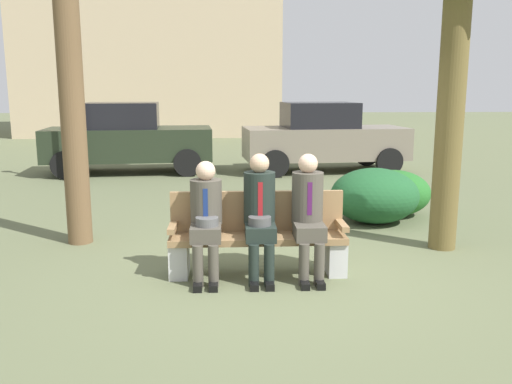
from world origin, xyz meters
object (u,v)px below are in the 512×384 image
Objects in this scene: street_lamp at (75,87)px; park_bench at (258,236)px; parked_car_far at (323,137)px; seated_man_left at (206,214)px; shrub_near_bench at (394,193)px; shrub_mid_lawn at (374,196)px; seated_man_right at (308,209)px; palm_tree_short at (456,14)px; seated_man_middle at (260,210)px; building_backdrop at (155,23)px; parked_car_near at (128,138)px.

park_bench is at bearing -59.69° from street_lamp.
street_lamp is at bearing -166.06° from parked_car_far.
park_bench is 0.64m from seated_man_left.
shrub_near_bench is 0.29× the size of parked_car_far.
shrub_mid_lawn is at bearing 49.34° from park_bench.
seated_man_right is at bearing -122.76° from shrub_near_bench.
palm_tree_short reaches higher than park_bench.
parked_car_far is 5.82m from street_lamp.
seated_man_middle reaches higher than park_bench.
park_bench is 1.52× the size of seated_man_left.
seated_man_left is 0.38× the size of street_lamp.
palm_tree_short is at bearing -72.45° from building_backdrop.
palm_tree_short is 6.88m from parked_car_far.
building_backdrop is (-5.96, 18.85, 1.98)m from palm_tree_short.
seated_man_middle is at bearing -79.76° from building_backdrop.
building_backdrop is (-5.46, 17.46, 4.44)m from shrub_mid_lawn.
park_bench is at bearing -79.74° from building_backdrop.
building_backdrop reaches higher than parked_car_far.
seated_man_right is at bearing -66.58° from parked_car_near.
street_lamp is 0.29× the size of building_backdrop.
seated_man_right is (1.09, 0.01, 0.04)m from seated_man_left.
palm_tree_short is at bearing -70.06° from shrub_mid_lawn.
shrub_mid_lawn is at bearing -48.36° from parked_car_near.
street_lamp reaches higher than shrub_mid_lawn.
seated_man_right is 2.99m from palm_tree_short.
parked_car_near is at bearing 179.69° from parked_car_far.
seated_man_left is (-0.56, -0.14, 0.28)m from park_bench.
seated_man_middle is at bearing -129.64° from shrub_near_bench.
park_bench is 1.64× the size of shrub_near_bench.
seated_man_right is at bearing -153.02° from palm_tree_short.
parked_car_near reaches higher than seated_man_middle.
parked_car_far is (4.73, -0.03, 0.00)m from parked_car_near.
seated_man_middle is 1.00× the size of shrub_mid_lawn.
seated_man_middle is 3.02m from shrub_mid_lawn.
palm_tree_short is (2.38, 0.95, 2.14)m from seated_man_middle.
seated_man_middle is 7.20m from street_lamp.
building_backdrop is at bearing 93.90° from parked_car_near.
shrub_mid_lawn is at bearing -91.22° from parked_car_far.
shrub_near_bench is 4.75m from parked_car_far.
palm_tree_short is 2.87m from shrub_mid_lawn.
seated_man_middle is at bearing -60.09° from street_lamp.
seated_man_left is at bearing -166.31° from park_bench.
park_bench is at bearing -69.82° from parked_car_near.
seated_man_middle is (0.02, -0.13, 0.32)m from park_bench.
palm_tree_short is 0.37× the size of building_backdrop.
park_bench is 7.66m from parked_car_far.
building_backdrop is (-5.57, 12.29, 4.02)m from parked_car_far.
building_backdrop reaches higher than park_bench.
seated_man_left is at bearing -136.30° from shrub_mid_lawn.
palm_tree_short is (2.96, 0.96, 2.18)m from seated_man_left.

